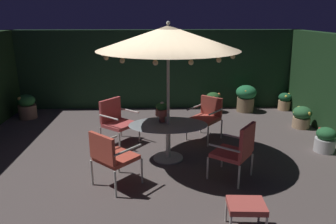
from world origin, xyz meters
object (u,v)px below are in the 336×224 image
Objects in this scene: patio_chair_southeast at (111,155)px; potted_plant_front_corner at (285,101)px; patio_chair_north at (237,149)px; ottoman_footrest at (246,207)px; patio_umbrella at (168,38)px; patio_dining_table at (168,132)px; patio_chair_east at (116,119)px; potted_plant_right_far at (302,117)px; patio_chair_northeast at (207,115)px; potted_plant_back_right at (27,106)px; potted_plant_right_near at (246,97)px; potted_plant_left_near at (213,101)px; potted_plant_back_left at (325,140)px; centerpiece_planter at (162,110)px.

potted_plant_front_corner is (4.57, 4.32, -0.30)m from patio_chair_southeast.
patio_chair_north is 2.11m from patio_chair_southeast.
ottoman_footrest is 6.13m from potted_plant_front_corner.
patio_dining_table is at bearing 123.72° from patio_umbrella.
patio_chair_east is 4.62m from potted_plant_right_far.
patio_chair_east is at bearing -153.25° from potted_plant_front_corner.
patio_chair_northeast is 2.60m from potted_plant_right_far.
patio_chair_east is 1.01× the size of patio_chair_southeast.
potted_plant_back_right is (-3.78, 2.74, -2.01)m from patio_umbrella.
patio_chair_east is at bearing 142.02° from patio_chair_north.
potted_plant_right_near reaches higher than potted_plant_back_right.
potted_plant_right_near is (1.48, 2.09, -0.14)m from patio_chair_northeast.
patio_chair_east is at bearing -138.65° from potted_plant_left_near.
potted_plant_back_left is 0.79× the size of potted_plant_back_right.
potted_plant_right_far is at bearing 13.97° from patio_chair_northeast.
patio_dining_table is at bearing -52.23° from centerpiece_planter.
patio_umbrella is 5.29m from potted_plant_front_corner.
patio_chair_east is 5.30m from potted_plant_front_corner.
patio_chair_east reaches higher than potted_plant_right_near.
ottoman_footrest is at bearing -46.55° from potted_plant_back_right.
patio_chair_northeast reaches higher than potted_plant_right_near.
centerpiece_planter reaches higher than potted_plant_front_corner.
ottoman_footrest is (1.89, -1.20, -0.22)m from patio_chair_southeast.
patio_chair_east is 1.93× the size of ottoman_footrest.
patio_chair_north reaches higher than potted_plant_left_near.
centerpiece_planter is (-0.11, 0.14, 0.40)m from patio_dining_table.
centerpiece_planter is 0.79× the size of potted_plant_front_corner.
patio_umbrella reaches higher than ottoman_footrest.
patio_dining_table reaches higher than potted_plant_front_corner.
ottoman_footrest is at bearing -66.32° from centerpiece_planter.
patio_chair_north is 1.04× the size of patio_chair_east.
potted_plant_right_far is at bearing -96.45° from potted_plant_front_corner.
potted_plant_right_near is (-1.03, 1.47, 0.14)m from potted_plant_right_far.
patio_chair_northeast reaches higher than potted_plant_left_near.
potted_plant_right_near reaches higher than potted_plant_back_left.
patio_chair_east is (-1.11, 0.89, -0.01)m from patio_dining_table.
centerpiece_planter reaches higher than potted_plant_left_near.
potted_plant_right_far is 1.48m from potted_plant_back_left.
potted_plant_right_far is at bearing 83.88° from potted_plant_back_left.
patio_chair_southeast is (-0.96, -1.05, -1.77)m from patio_umbrella.
centerpiece_planter is 0.52× the size of potted_plant_right_near.
centerpiece_planter is 0.42× the size of patio_chair_east.
patio_chair_north is 4.23m from potted_plant_right_near.
patio_chair_southeast is (-2.10, -0.18, 0.01)m from patio_chair_north.
patio_chair_southeast is 5.39m from potted_plant_right_near.
ottoman_footrest is 0.92× the size of potted_plant_right_far.
patio_dining_table is 1.42m from patio_chair_northeast.
potted_plant_back_right is (-4.70, 1.66, -0.23)m from patio_chair_northeast.
potted_plant_back_right is at bearing 126.74° from patio_chair_southeast.
potted_plant_back_left is at bearing 1.39° from centerpiece_planter.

